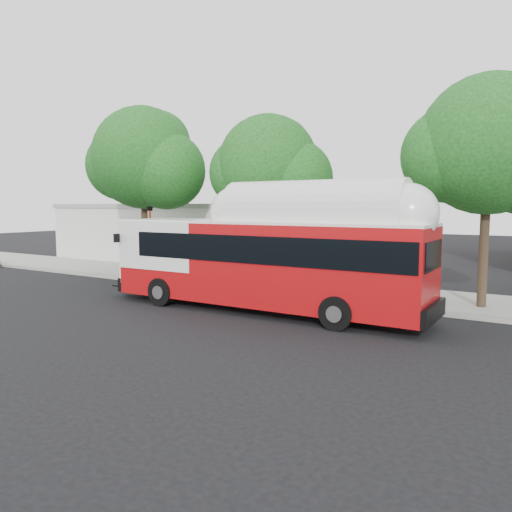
# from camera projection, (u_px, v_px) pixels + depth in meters

# --- Properties ---
(ground) EXTENTS (120.00, 120.00, 0.00)m
(ground) POSITION_uv_depth(u_px,v_px,m) (212.00, 311.00, 19.71)
(ground) COLOR black
(ground) RESTS_ON ground
(sidewalk) EXTENTS (60.00, 5.00, 0.15)m
(sidewalk) POSITION_uv_depth(u_px,v_px,m) (290.00, 286.00, 25.17)
(sidewalk) COLOR gray
(sidewalk) RESTS_ON ground
(curb_strip) EXTENTS (60.00, 0.30, 0.15)m
(curb_strip) POSITION_uv_depth(u_px,v_px,m) (263.00, 294.00, 22.98)
(curb_strip) COLOR gray
(curb_strip) RESTS_ON ground
(red_curb_segment) EXTENTS (10.00, 0.32, 0.16)m
(red_curb_segment) POSITION_uv_depth(u_px,v_px,m) (211.00, 288.00, 24.57)
(red_curb_segment) COLOR maroon
(red_curb_segment) RESTS_ON ground
(street_tree_left) EXTENTS (6.67, 5.80, 9.74)m
(street_tree_left) POSITION_uv_depth(u_px,v_px,m) (150.00, 162.00, 28.23)
(street_tree_left) COLOR #2D2116
(street_tree_left) RESTS_ON ground
(street_tree_mid) EXTENTS (5.75, 5.00, 8.62)m
(street_tree_mid) POSITION_uv_depth(u_px,v_px,m) (276.00, 169.00, 24.52)
(street_tree_mid) COLOR #2D2116
(street_tree_mid) RESTS_ON ground
(street_tree_right) EXTENTS (6.21, 5.40, 9.18)m
(street_tree_right) POSITION_uv_depth(u_px,v_px,m) (501.00, 150.00, 19.01)
(street_tree_right) COLOR #2D2116
(street_tree_right) RESTS_ON ground
(low_commercial_bldg) EXTENTS (16.20, 10.20, 4.25)m
(low_commercial_bldg) POSITION_uv_depth(u_px,v_px,m) (177.00, 231.00, 38.69)
(low_commercial_bldg) COLOR silver
(low_commercial_bldg) RESTS_ON ground
(transit_bus) EXTENTS (13.79, 3.05, 4.07)m
(transit_bus) POSITION_uv_depth(u_px,v_px,m) (265.00, 264.00, 19.35)
(transit_bus) COLOR #A60B0E
(transit_bus) RESTS_ON ground
(signal_pole) EXTENTS (0.12, 0.39, 4.09)m
(signal_pole) POSITION_uv_depth(u_px,v_px,m) (150.00, 243.00, 26.96)
(signal_pole) COLOR #A81D11
(signal_pole) RESTS_ON ground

